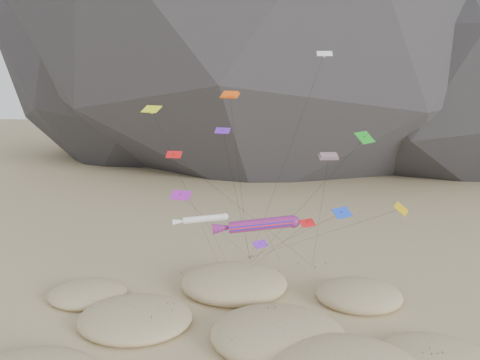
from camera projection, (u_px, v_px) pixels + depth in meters
name	position (u px, v px, depth m)	size (l,w,h in m)	color
dunes	(236.00, 334.00, 48.89)	(49.36, 37.78, 4.00)	#CCB789
dune_grass	(244.00, 332.00, 49.22)	(41.60, 27.06, 1.45)	black
kite_stakes	(264.00, 267.00, 67.74)	(20.77, 6.76, 0.30)	#3F2D1E
rainbow_tube_kite	(258.00, 225.00, 49.16)	(9.27, 20.79, 12.88)	#FC261A
white_tube_kite	(202.00, 219.00, 52.93)	(6.30, 16.57, 11.93)	white
orange_parafoil	(230.00, 97.00, 57.05)	(3.38, 9.29, 25.38)	#FF560D
multi_parafoil	(328.00, 158.00, 51.60)	(2.27, 14.31, 18.95)	#F04A19
delta_kites	(275.00, 168.00, 51.78)	(29.78, 22.36, 30.00)	blue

